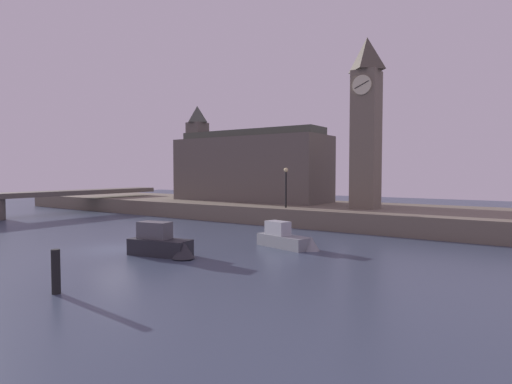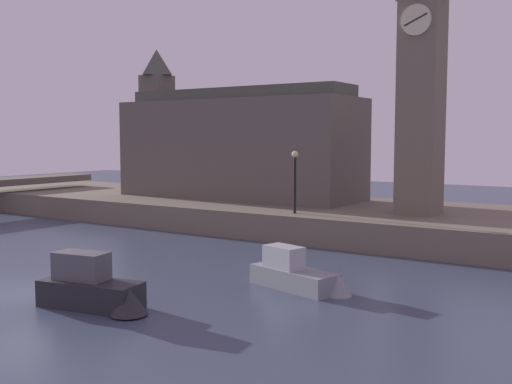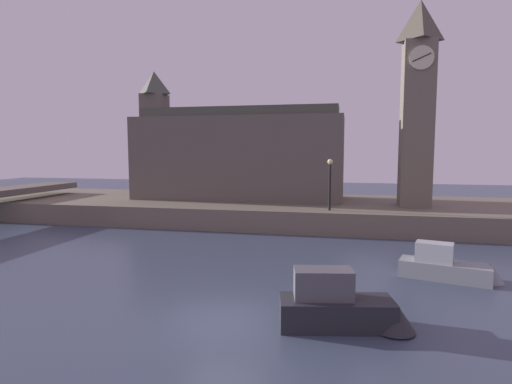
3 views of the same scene
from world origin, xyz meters
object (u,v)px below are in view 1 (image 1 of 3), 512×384
(parliament_hall, at_px, (247,166))
(mooring_post_right, at_px, (56,272))
(boat_barge_dark, at_px, (163,244))
(streetlamp, at_px, (286,182))
(clock_tower, at_px, (366,121))
(boat_cruiser_grey, at_px, (288,239))

(parliament_hall, bearing_deg, mooring_post_right, -68.33)
(mooring_post_right, height_order, boat_barge_dark, boat_barge_dark)
(streetlamp, distance_m, mooring_post_right, 22.81)
(streetlamp, distance_m, boat_barge_dark, 15.47)
(clock_tower, relative_size, mooring_post_right, 8.45)
(clock_tower, height_order, mooring_post_right, clock_tower)
(parliament_hall, bearing_deg, boat_barge_dark, -66.27)
(parliament_hall, relative_size, streetlamp, 4.98)
(parliament_hall, xyz_separation_m, streetlamp, (8.04, -5.64, -1.49))
(clock_tower, relative_size, streetlamp, 4.16)
(mooring_post_right, bearing_deg, parliament_hall, 111.67)
(mooring_post_right, relative_size, boat_cruiser_grey, 0.38)
(boat_cruiser_grey, distance_m, boat_barge_dark, 7.38)
(streetlamp, bearing_deg, boat_barge_dark, -85.85)
(parliament_hall, distance_m, mooring_post_right, 30.50)
(streetlamp, bearing_deg, boat_cruiser_grey, -59.13)
(streetlamp, bearing_deg, mooring_post_right, -82.10)
(parliament_hall, xyz_separation_m, mooring_post_right, (11.15, -28.06, -4.31))
(mooring_post_right, distance_m, boat_cruiser_grey, 13.41)
(clock_tower, height_order, boat_barge_dark, clock_tower)
(streetlamp, relative_size, boat_barge_dark, 0.80)
(streetlamp, height_order, boat_cruiser_grey, streetlamp)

